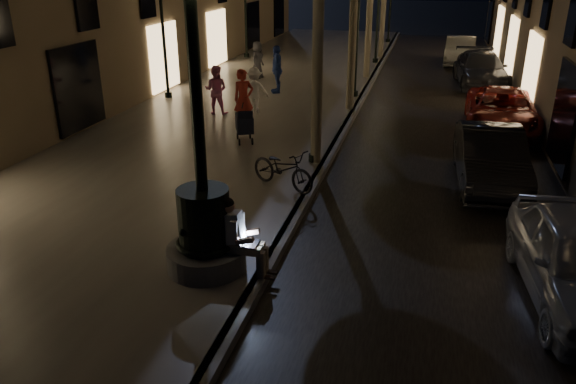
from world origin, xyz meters
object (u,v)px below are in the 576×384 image
(seated_man_laptop, at_px, (238,234))
(stroller, at_px, (244,123))
(pedestrian_red, at_px, (244,99))
(fountain_lamppost, at_px, (204,216))
(car_fifth, at_px, (460,51))
(lamp_left_b, at_px, (162,17))
(pedestrian_dark, at_px, (257,60))
(bicycle, at_px, (283,168))
(pedestrian_white, at_px, (254,90))
(pedestrian_pink, at_px, (216,90))
(lamp_curb_c, at_px, (379,2))
(lamp_curb_b, at_px, (358,17))
(car_second, at_px, (490,158))
(car_rear, at_px, (481,69))
(pedestrian_blue, at_px, (277,69))
(car_third, at_px, (502,111))
(lamp_curb_a, at_px, (316,47))

(seated_man_laptop, height_order, stroller, seated_man_laptop)
(stroller, distance_m, pedestrian_red, 1.62)
(fountain_lamppost, height_order, car_fifth, fountain_lamppost)
(lamp_left_b, xyz_separation_m, stroller, (4.76, -4.85, -2.46))
(pedestrian_dark, xyz_separation_m, bicycle, (4.46, -12.58, -0.34))
(stroller, relative_size, pedestrian_dark, 0.71)
(pedestrian_red, distance_m, pedestrian_white, 1.96)
(pedestrian_pink, bearing_deg, lamp_curb_c, -113.61)
(lamp_curb_b, bearing_deg, fountain_lamppost, -92.86)
(car_second, xyz_separation_m, car_fifth, (-0.19, 17.83, 0.00))
(lamp_curb_c, height_order, car_rear, lamp_curb_c)
(car_rear, bearing_deg, lamp_left_b, -157.83)
(car_rear, xyz_separation_m, pedestrian_white, (-8.12, -7.66, 0.27))
(pedestrian_white, bearing_deg, stroller, 80.11)
(pedestrian_blue, bearing_deg, pedestrian_pink, -40.08)
(stroller, distance_m, bicycle, 3.76)
(stroller, relative_size, car_third, 0.24)
(fountain_lamppost, relative_size, lamp_curb_b, 1.08)
(car_third, height_order, pedestrian_white, pedestrian_white)
(fountain_lamppost, xyz_separation_m, pedestrian_pink, (-3.63, 10.09, -0.17))
(stroller, xyz_separation_m, pedestrian_pink, (-2.00, 2.94, 0.27))
(lamp_curb_b, xyz_separation_m, pedestrian_dark, (-4.80, 2.55, -2.22))
(lamp_curb_c, distance_m, car_fifth, 5.29)
(car_third, distance_m, pedestrian_pink, 9.62)
(car_rear, relative_size, car_fifth, 1.15)
(lamp_curb_b, height_order, pedestrian_dark, lamp_curb_b)
(car_second, height_order, pedestrian_red, pedestrian_red)
(fountain_lamppost, distance_m, pedestrian_dark, 17.05)
(lamp_left_b, relative_size, pedestrian_pink, 2.85)
(car_second, bearing_deg, stroller, 167.42)
(seated_man_laptop, height_order, pedestrian_white, pedestrian_white)
(lamp_left_b, bearing_deg, fountain_lamppost, -61.93)
(lamp_left_b, height_order, car_third, lamp_left_b)
(stroller, bearing_deg, lamp_curb_a, -50.04)
(lamp_curb_c, distance_m, pedestrian_dark, 7.59)
(car_rear, height_order, bicycle, car_rear)
(lamp_curb_b, distance_m, pedestrian_dark, 5.87)
(car_third, height_order, car_rear, car_rear)
(car_rear, height_order, pedestrian_white, pedestrian_white)
(lamp_curb_c, xyz_separation_m, car_fifth, (4.30, 1.75, -2.53))
(seated_man_laptop, height_order, pedestrian_blue, pedestrian_blue)
(car_rear, bearing_deg, car_second, -97.58)
(seated_man_laptop, distance_m, lamp_curb_a, 6.43)
(lamp_curb_c, distance_m, bicycle, 18.21)
(fountain_lamppost, relative_size, bicycle, 2.83)
(car_third, relative_size, pedestrian_blue, 2.56)
(lamp_curb_c, xyz_separation_m, pedestrian_dark, (-4.80, -5.45, -2.22))
(seated_man_laptop, relative_size, pedestrian_red, 0.74)
(lamp_curb_b, bearing_deg, lamp_left_b, -164.27)
(bicycle, bearing_deg, car_fifth, 14.03)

